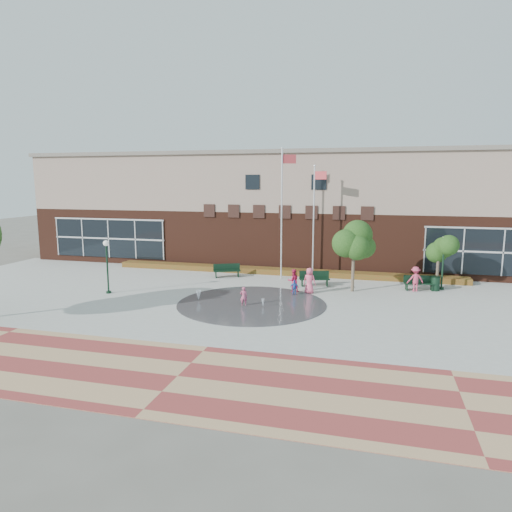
% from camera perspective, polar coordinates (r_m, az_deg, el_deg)
% --- Properties ---
extents(ground, '(120.00, 120.00, 0.00)m').
position_cam_1_polar(ground, '(23.15, -2.54, -7.93)').
color(ground, '#666056').
rests_on(ground, ground).
extents(plaza_concrete, '(46.00, 18.00, 0.01)m').
position_cam_1_polar(plaza_concrete, '(26.84, 0.00, -5.48)').
color(plaza_concrete, '#A8A8A0').
rests_on(plaza_concrete, ground).
extents(paver_band, '(46.00, 6.00, 0.01)m').
position_cam_1_polar(paver_band, '(17.01, -9.78, -14.62)').
color(paver_band, '#943632').
rests_on(paver_band, ground).
extents(splash_pad, '(8.40, 8.40, 0.01)m').
position_cam_1_polar(splash_pad, '(25.91, -0.57, -6.02)').
color(splash_pad, '#383A3D').
rests_on(splash_pad, ground).
extents(library_building, '(44.40, 10.40, 9.20)m').
position_cam_1_polar(library_building, '(39.20, 5.04, 6.06)').
color(library_building, '#4A2418').
rests_on(library_building, ground).
extents(flower_bed, '(26.00, 1.20, 0.40)m').
position_cam_1_polar(flower_bed, '(34.06, 3.25, -2.30)').
color(flower_bed, '#A22713').
rests_on(flower_bed, ground).
extents(flagpole_left, '(0.99, 0.51, 9.17)m').
position_cam_1_polar(flagpole_left, '(31.95, 3.31, 6.17)').
color(flagpole_left, white).
rests_on(flagpole_left, ground).
extents(flagpole_right, '(0.94, 0.38, 7.99)m').
position_cam_1_polar(flagpole_right, '(32.32, 7.30, 5.01)').
color(flagpole_right, white).
rests_on(flagpole_right, ground).
extents(lamp_left, '(0.35, 0.35, 3.32)m').
position_cam_1_polar(lamp_left, '(29.35, -18.13, -0.56)').
color(lamp_left, black).
rests_on(lamp_left, ground).
extents(lamp_right, '(0.36, 0.36, 3.44)m').
position_cam_1_polar(lamp_right, '(31.20, 22.38, -0.09)').
color(lamp_right, black).
rests_on(lamp_right, ground).
extents(bench_left, '(1.98, 1.28, 0.97)m').
position_cam_1_polar(bench_left, '(32.95, -3.65, -2.15)').
color(bench_left, black).
rests_on(bench_left, ground).
extents(bench_mid, '(2.05, 1.04, 0.99)m').
position_cam_1_polar(bench_mid, '(30.39, 7.31, -3.18)').
color(bench_mid, black).
rests_on(bench_mid, ground).
extents(bench_right, '(1.94, 0.83, 0.95)m').
position_cam_1_polar(bench_right, '(30.76, 19.71, -3.53)').
color(bench_right, black).
rests_on(bench_right, ground).
extents(trash_can, '(0.58, 0.58, 0.94)m').
position_cam_1_polar(trash_can, '(31.00, 21.51, -3.21)').
color(trash_can, black).
rests_on(trash_can, ground).
extents(tree_mid, '(2.73, 2.73, 4.60)m').
position_cam_1_polar(tree_mid, '(28.82, 12.17, 2.12)').
color(tree_mid, brown).
rests_on(tree_mid, ground).
extents(tree_small_right, '(2.01, 2.01, 3.43)m').
position_cam_1_polar(tree_small_right, '(31.60, 21.89, 0.73)').
color(tree_small_right, brown).
rests_on(tree_small_right, ground).
extents(water_jet_a, '(0.31, 0.31, 0.60)m').
position_cam_1_polar(water_jet_a, '(26.77, -7.18, -5.60)').
color(water_jet_a, white).
rests_on(water_jet_a, ground).
extents(water_jet_b, '(0.20, 0.20, 0.44)m').
position_cam_1_polar(water_jet_b, '(25.29, 0.88, -6.42)').
color(water_jet_b, white).
rests_on(water_jet_b, ground).
extents(child_splash, '(0.45, 0.35, 1.09)m').
position_cam_1_polar(child_splash, '(25.42, -1.55, -5.07)').
color(child_splash, '#BF4C71').
rests_on(child_splash, ground).
extents(adult_red, '(0.87, 0.79, 1.46)m').
position_cam_1_polar(adult_red, '(28.55, 4.69, -3.10)').
color(adult_red, '#D32251').
rests_on(adult_red, ground).
extents(adult_pink, '(0.88, 0.68, 1.61)m').
position_cam_1_polar(adult_pink, '(28.33, 6.70, -3.09)').
color(adult_pink, '#F25A7E').
rests_on(adult_pink, ground).
extents(child_blue, '(0.55, 0.23, 0.94)m').
position_cam_1_polar(child_blue, '(27.86, 4.83, -3.97)').
color(child_blue, blue).
rests_on(child_blue, ground).
extents(person_bench, '(1.15, 0.86, 1.59)m').
position_cam_1_polar(person_bench, '(30.32, 19.29, -2.75)').
color(person_bench, '#CE3F5E').
rests_on(person_bench, ground).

